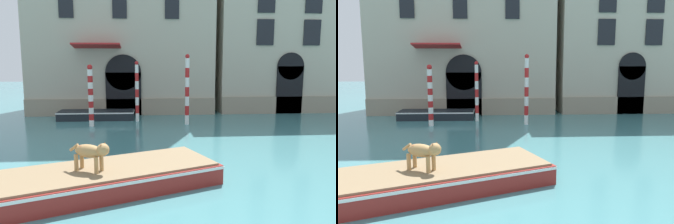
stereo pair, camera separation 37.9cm
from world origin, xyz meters
TOP-DOWN VIEW (x-y plane):
  - palazzo_right at (16.14, 22.97)m, footprint 12.28×6.13m
  - boat_foreground at (3.26, 6.82)m, footprint 7.34×4.73m
  - dog_on_deck at (3.15, 6.63)m, footprint 1.16×0.72m
  - boat_moored_near_palazzo at (1.64, 18.56)m, footprint 4.72×1.63m
  - mooring_pole_0 at (4.21, 17.70)m, footprint 0.22×0.22m
  - mooring_pole_1 at (1.67, 16.27)m, footprint 0.29×0.29m
  - mooring_pole_2 at (7.10, 16.46)m, footprint 0.25×0.25m

SIDE VIEW (x-z plane):
  - boat_moored_near_palazzo at x=1.64m, z-range 0.01..0.56m
  - boat_foreground at x=3.26m, z-range 0.02..0.65m
  - dog_on_deck at x=3.15m, z-range 0.76..1.59m
  - mooring_pole_1 at x=1.67m, z-range 0.02..3.47m
  - mooring_pole_0 at x=4.21m, z-range 0.02..3.65m
  - mooring_pole_2 at x=7.10m, z-range 0.02..4.04m
  - palazzo_right at x=16.14m, z-range -0.02..12.37m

